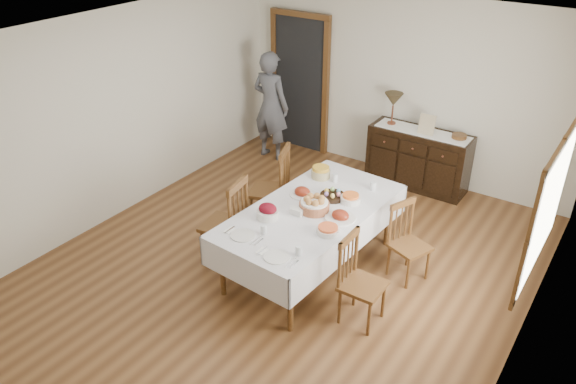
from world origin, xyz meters
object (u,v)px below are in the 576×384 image
Objects in this scene: chair_right_far at (407,241)px; sideboard at (418,159)px; chair_right_near at (359,279)px; table_lamp at (394,100)px; chair_left_far at (273,187)px; person at (271,102)px; chair_left_near at (228,221)px; dining_table at (311,217)px.

chair_right_far reaches higher than sideboard.
table_lamp is (-1.07, 2.98, 0.72)m from chair_right_near.
chair_right_near is at bearing 39.54° from chair_left_far.
chair_right_far is 3.50m from person.
chair_left_near is 1.12× the size of chair_right_near.
sideboard is (1.09, 2.00, -0.12)m from chair_left_far.
chair_right_far is at bearing 106.55° from chair_left_near.
person is (-2.30, -0.36, 0.48)m from sideboard.
dining_table is 2.15× the size of chair_left_far.
chair_left_far is at bearing 127.04° from person.
chair_left_far is 2.07m from person.
dining_table is 1.64× the size of sideboard.
chair_right_near is 3.95m from person.
chair_left_far is at bearing 110.22° from chair_right_far.
chair_left_near is at bearing 87.98° from chair_right_near.
chair_right_far is 0.49× the size of person.
dining_table is at bearing -84.58° from table_lamp.
dining_table is at bearing 138.65° from chair_right_far.
chair_right_far is 0.63× the size of sideboard.
chair_right_near is 2.07× the size of table_lamp.
chair_left_near is 0.59× the size of person.
chair_left_near is 3.07m from table_lamp.
person reaches higher than chair_right_far.
chair_right_far reaches higher than dining_table.
dining_table is 0.94m from chair_left_near.
chair_left_far is at bearing 59.50° from chair_right_near.
chair_left_far reaches higher than chair_right_near.
table_lamp is at bearing -168.56° from person.
chair_left_far is at bearing 172.60° from chair_left_near.
chair_left_near is at bearing -17.83° from chair_left_far.
sideboard reaches higher than dining_table.
chair_right_far is at bearing -7.01° from chair_right_near.
person is at bearing -164.27° from chair_left_far.
dining_table is at bearing 106.46° from chair_left_near.
dining_table is 1.28× the size of person.
dining_table is 2.42× the size of chair_right_near.
dining_table is 0.97m from chair_right_near.
chair_left_far is 1.98m from chair_right_near.
chair_right_near reaches higher than dining_table.
table_lamp is at bearing 19.17° from chair_right_near.
chair_left_far is (-0.05, 0.94, 0.00)m from chair_left_near.
chair_left_near is at bearing -109.55° from sideboard.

